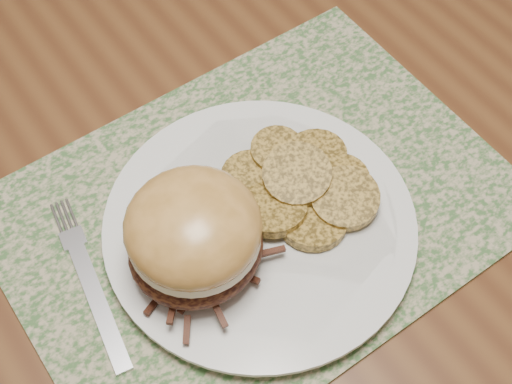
# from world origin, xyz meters

# --- Properties ---
(placemat) EXTENTS (0.45, 0.33, 0.00)m
(placemat) POSITION_xyz_m (0.28, -0.16, 0.75)
(placemat) COLOR #3B5F31
(placemat) RESTS_ON dining_table
(dinner_plate) EXTENTS (0.26, 0.26, 0.02)m
(dinner_plate) POSITION_xyz_m (0.27, -0.18, 0.76)
(dinner_plate) COLOR silver
(dinner_plate) RESTS_ON placemat
(pork_sandwich) EXTENTS (0.13, 0.13, 0.09)m
(pork_sandwich) POSITION_xyz_m (0.20, -0.18, 0.81)
(pork_sandwich) COLOR black
(pork_sandwich) RESTS_ON dinner_plate
(roasted_potatoes) EXTENTS (0.14, 0.15, 0.03)m
(roasted_potatoes) POSITION_xyz_m (0.32, -0.18, 0.78)
(roasted_potatoes) COLOR olive
(roasted_potatoes) RESTS_ON dinner_plate
(fork) EXTENTS (0.04, 0.18, 0.00)m
(fork) POSITION_xyz_m (0.12, -0.14, 0.76)
(fork) COLOR silver
(fork) RESTS_ON placemat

